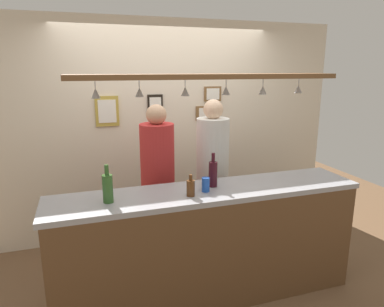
# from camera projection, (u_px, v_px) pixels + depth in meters

# --- Properties ---
(ground_plane) EXTENTS (8.00, 8.00, 0.00)m
(ground_plane) POSITION_uv_depth(u_px,v_px,m) (195.00, 274.00, 3.52)
(ground_plane) COLOR brown
(back_wall) EXTENTS (4.40, 0.06, 2.60)m
(back_wall) POSITION_uv_depth(u_px,v_px,m) (167.00, 130.00, 4.22)
(back_wall) COLOR beige
(back_wall) RESTS_ON ground_plane
(bar_counter) EXTENTS (2.70, 0.55, 1.03)m
(bar_counter) POSITION_uv_depth(u_px,v_px,m) (215.00, 233.00, 2.89)
(bar_counter) COLOR #99999E
(bar_counter) RESTS_ON ground_plane
(overhead_glass_rack) EXTENTS (2.20, 0.36, 0.04)m
(overhead_glass_rack) POSITION_uv_depth(u_px,v_px,m) (208.00, 76.00, 2.77)
(overhead_glass_rack) COLOR brown
(hanging_wineglass_far_left) EXTENTS (0.07, 0.07, 0.13)m
(hanging_wineglass_far_left) POSITION_uv_depth(u_px,v_px,m) (96.00, 93.00, 2.55)
(hanging_wineglass_far_left) COLOR silver
(hanging_wineglass_far_left) RESTS_ON overhead_glass_rack
(hanging_wineglass_left) EXTENTS (0.07, 0.07, 0.13)m
(hanging_wineglass_left) POSITION_uv_depth(u_px,v_px,m) (139.00, 91.00, 2.68)
(hanging_wineglass_left) COLOR silver
(hanging_wineglass_left) RESTS_ON overhead_glass_rack
(hanging_wineglass_center_left) EXTENTS (0.07, 0.07, 0.13)m
(hanging_wineglass_center_left) POSITION_uv_depth(u_px,v_px,m) (185.00, 91.00, 2.77)
(hanging_wineglass_center_left) COLOR silver
(hanging_wineglass_center_left) RESTS_ON overhead_glass_rack
(hanging_wineglass_center) EXTENTS (0.07, 0.07, 0.13)m
(hanging_wineglass_center) POSITION_uv_depth(u_px,v_px,m) (226.00, 90.00, 2.88)
(hanging_wineglass_center) COLOR silver
(hanging_wineglass_center) RESTS_ON overhead_glass_rack
(hanging_wineglass_center_right) EXTENTS (0.07, 0.07, 0.13)m
(hanging_wineglass_center_right) POSITION_uv_depth(u_px,v_px,m) (263.00, 89.00, 2.95)
(hanging_wineglass_center_right) COLOR silver
(hanging_wineglass_center_right) RESTS_ON overhead_glass_rack
(hanging_wineglass_right) EXTENTS (0.07, 0.07, 0.13)m
(hanging_wineglass_right) POSITION_uv_depth(u_px,v_px,m) (298.00, 88.00, 3.11)
(hanging_wineglass_right) COLOR silver
(hanging_wineglass_right) RESTS_ON overhead_glass_rack
(person_left_red_shirt) EXTENTS (0.34, 0.34, 1.70)m
(person_left_red_shirt) POSITION_uv_depth(u_px,v_px,m) (158.00, 172.00, 3.47)
(person_left_red_shirt) COLOR #2D334C
(person_left_red_shirt) RESTS_ON ground_plane
(person_right_white_patterned_shirt) EXTENTS (0.34, 0.34, 1.73)m
(person_right_white_patterned_shirt) POSITION_uv_depth(u_px,v_px,m) (212.00, 165.00, 3.64)
(person_right_white_patterned_shirt) COLOR #2D334C
(person_right_white_patterned_shirt) RESTS_ON ground_plane
(bottle_wine_dark_red) EXTENTS (0.08, 0.08, 0.30)m
(bottle_wine_dark_red) POSITION_uv_depth(u_px,v_px,m) (213.00, 173.00, 3.00)
(bottle_wine_dark_red) COLOR #380F19
(bottle_wine_dark_red) RESTS_ON bar_counter
(bottle_beer_brown_stubby) EXTENTS (0.07, 0.07, 0.18)m
(bottle_beer_brown_stubby) POSITION_uv_depth(u_px,v_px,m) (191.00, 188.00, 2.79)
(bottle_beer_brown_stubby) COLOR #512D14
(bottle_beer_brown_stubby) RESTS_ON bar_counter
(bottle_champagne_green) EXTENTS (0.08, 0.08, 0.30)m
(bottle_champagne_green) POSITION_uv_depth(u_px,v_px,m) (108.00, 188.00, 2.64)
(bottle_champagne_green) COLOR #2D5623
(bottle_champagne_green) RESTS_ON bar_counter
(drink_can) EXTENTS (0.07, 0.07, 0.12)m
(drink_can) POSITION_uv_depth(u_px,v_px,m) (206.00, 185.00, 2.89)
(drink_can) COLOR #1E4CB2
(drink_can) RESTS_ON bar_counter
(picture_frame_crest) EXTENTS (0.18, 0.02, 0.26)m
(picture_frame_crest) POSITION_uv_depth(u_px,v_px,m) (155.00, 106.00, 4.07)
(picture_frame_crest) COLOR black
(picture_frame_crest) RESTS_ON back_wall
(picture_frame_upper_small) EXTENTS (0.22, 0.02, 0.18)m
(picture_frame_upper_small) POSITION_uv_depth(u_px,v_px,m) (213.00, 94.00, 4.26)
(picture_frame_upper_small) COLOR brown
(picture_frame_upper_small) RESTS_ON back_wall
(picture_frame_lower_pair) EXTENTS (0.30, 0.02, 0.18)m
(picture_frame_lower_pair) POSITION_uv_depth(u_px,v_px,m) (207.00, 113.00, 4.29)
(picture_frame_lower_pair) COLOR brown
(picture_frame_lower_pair) RESTS_ON back_wall
(picture_frame_caricature) EXTENTS (0.26, 0.02, 0.34)m
(picture_frame_caricature) POSITION_uv_depth(u_px,v_px,m) (107.00, 111.00, 3.91)
(picture_frame_caricature) COLOR #B29338
(picture_frame_caricature) RESTS_ON back_wall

